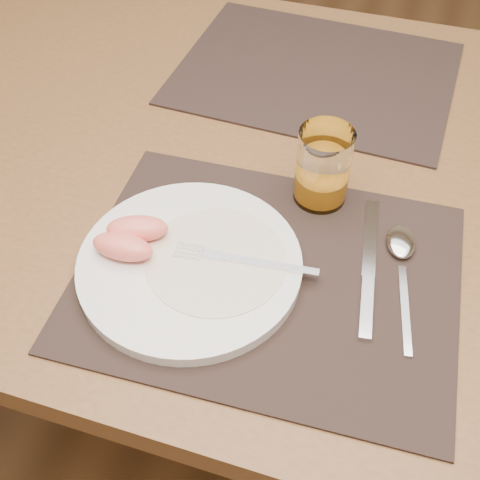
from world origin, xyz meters
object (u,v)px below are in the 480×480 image
plate (190,264)px  juice_glass (323,170)px  table (293,200)px  placemat_near (268,275)px  placemat_far (315,73)px  spoon (401,251)px  fork (233,259)px  knife (368,276)px

plate → juice_glass: (0.12, 0.17, 0.04)m
table → placemat_near: 0.24m
placemat_far → spoon: 0.41m
table → juice_glass: size_ratio=13.11×
table → placemat_near: placemat_near is taller
juice_glass → fork: bearing=-115.4°
placemat_far → plate: (-0.05, -0.46, 0.01)m
fork → spoon: bearing=23.6°
knife → spoon: size_ratio=1.15×
table → placemat_near: size_ratio=3.11×
plate → table: bearing=72.7°
table → fork: fork is taller
placemat_near → plate: 0.09m
spoon → juice_glass: juice_glass is taller
fork → juice_glass: (0.07, 0.15, 0.03)m
spoon → placemat_far: bearing=117.6°
juice_glass → plate: bearing=-125.7°
table → plate: bearing=-107.3°
spoon → fork: bearing=-156.4°
spoon → juice_glass: bearing=149.5°
knife → juice_glass: juice_glass is taller
placemat_near → plate: plate is taller
plate → juice_glass: juice_glass is taller
juice_glass → knife: bearing=-54.1°
table → spoon: 0.24m
plate → knife: 0.21m
placemat_near → placemat_far: bearing=95.2°
placemat_near → juice_glass: (0.03, 0.15, 0.05)m
table → placemat_far: (-0.02, 0.22, 0.09)m
placemat_far → knife: bearing=-69.1°
spoon → juice_glass: (-0.12, 0.07, 0.04)m
table → plate: plate is taller
placemat_far → fork: size_ratio=2.57×
placemat_near → juice_glass: juice_glass is taller
plate → knife: plate is taller
knife → placemat_far: bearing=110.9°
placemat_far → juice_glass: bearing=-76.4°
placemat_near → plate: (-0.09, -0.02, 0.01)m
placemat_near → fork: size_ratio=2.57×
plate → knife: size_ratio=1.23×
table → plate: size_ratio=5.19×
placemat_near → placemat_far: size_ratio=1.00×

